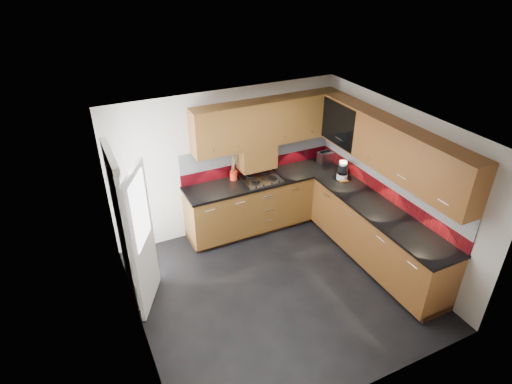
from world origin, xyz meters
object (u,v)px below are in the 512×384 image
toaster (326,157)px  food_processor (342,171)px  utensil_pot (234,174)px  gas_hob (261,179)px

toaster → food_processor: (-0.11, -0.65, 0.04)m
utensil_pot → toaster: (1.70, -0.10, -0.00)m
utensil_pot → toaster: utensil_pot is taller
utensil_pot → toaster: size_ratio=1.57×
gas_hob → utensil_pot: (-0.40, 0.19, 0.08)m
gas_hob → utensil_pot: bearing=154.2°
utensil_pot → food_processor: bearing=-25.1°
gas_hob → toaster: (1.30, 0.09, 0.08)m
toaster → utensil_pot: bearing=176.6°
gas_hob → food_processor: bearing=-24.8°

